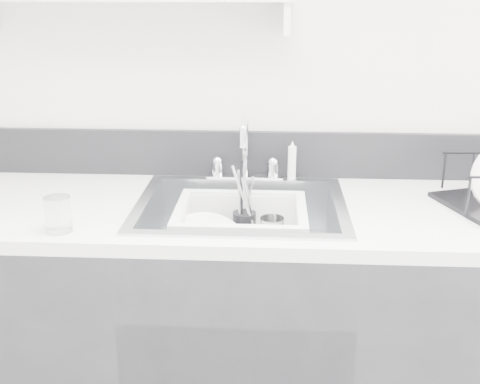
{
  "coord_description": "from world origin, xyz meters",
  "views": [
    {
      "loc": [
        0.1,
        -0.53,
        1.56
      ],
      "look_at": [
        0.0,
        1.14,
        0.98
      ],
      "focal_mm": 45.0,
      "sensor_mm": 36.0,
      "label": 1
    }
  ],
  "objects": [
    {
      "name": "wall_shelf",
      "position": [
        -0.35,
        1.42,
        1.51
      ],
      "size": [
        1.0,
        0.16,
        0.12
      ],
      "color": "silver",
      "rests_on": "room_shell"
    },
    {
      "name": "faucet",
      "position": [
        0.0,
        1.44,
        0.98
      ],
      "size": [
        0.26,
        0.18,
        0.23
      ],
      "color": "silver",
      "rests_on": "counter_run"
    },
    {
      "name": "counter_run",
      "position": [
        0.0,
        1.19,
        0.46
      ],
      "size": [
        3.2,
        0.62,
        0.92
      ],
      "color": "#252528",
      "rests_on": "ground"
    },
    {
      "name": "tumbler_counter",
      "position": [
        -0.48,
        0.96,
        0.97
      ],
      "size": [
        0.08,
        0.08,
        0.1
      ],
      "primitive_type": "cylinder",
      "rotation": [
        0.0,
        0.0,
        0.16
      ],
      "color": "white",
      "rests_on": "counter_run"
    },
    {
      "name": "tumbler_in_tub",
      "position": [
        0.1,
        1.2,
        0.82
      ],
      "size": [
        0.09,
        0.09,
        0.11
      ],
      "primitive_type": "cylinder",
      "rotation": [
        0.0,
        0.0,
        0.2
      ],
      "color": "white",
      "rests_on": "wash_tub"
    },
    {
      "name": "utensil_cup",
      "position": [
        0.01,
        1.28,
        0.82
      ],
      "size": [
        0.08,
        0.08,
        0.26
      ],
      "rotation": [
        0.0,
        0.0,
        0.05
      ],
      "color": "black",
      "rests_on": "wash_tub"
    },
    {
      "name": "side_sprayer",
      "position": [
        0.16,
        1.44,
        0.99
      ],
      "size": [
        0.03,
        0.03,
        0.14
      ],
      "primitive_type": "cylinder",
      "color": "white",
      "rests_on": "counter_run"
    },
    {
      "name": "plate_stack",
      "position": [
        -0.09,
        1.15,
        0.8
      ],
      "size": [
        0.27,
        0.26,
        0.11
      ],
      "rotation": [
        0.0,
        0.0,
        0.32
      ],
      "color": "white",
      "rests_on": "wash_tub"
    },
    {
      "name": "sink",
      "position": [
        0.0,
        1.19,
        0.83
      ],
      "size": [
        0.64,
        0.52,
        0.2
      ],
      "primitive_type": null,
      "color": "silver",
      "rests_on": "counter_run"
    },
    {
      "name": "ladle",
      "position": [
        -0.09,
        1.19,
        0.81
      ],
      "size": [
        0.31,
        0.22,
        0.08
      ],
      "primitive_type": null,
      "rotation": [
        0.0,
        0.0,
        -0.46
      ],
      "color": "silver",
      "rests_on": "wash_tub"
    },
    {
      "name": "wash_tub",
      "position": [
        -0.0,
        1.2,
        0.83
      ],
      "size": [
        0.48,
        0.44,
        0.16
      ],
      "primitive_type": null,
      "rotation": [
        0.0,
        0.0,
        -0.32
      ],
      "color": "white",
      "rests_on": "sink"
    },
    {
      "name": "backsplash",
      "position": [
        0.0,
        1.49,
        1.0
      ],
      "size": [
        3.2,
        0.02,
        0.16
      ],
      "primitive_type": "cube",
      "color": "black",
      "rests_on": "counter_run"
    },
    {
      "name": "bowl_small",
      "position": [
        0.1,
        1.13,
        0.78
      ],
      "size": [
        0.13,
        0.13,
        0.03
      ],
      "primitive_type": "imported",
      "rotation": [
        0.0,
        0.0,
        0.21
      ],
      "color": "white",
      "rests_on": "wash_tub"
    }
  ]
}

